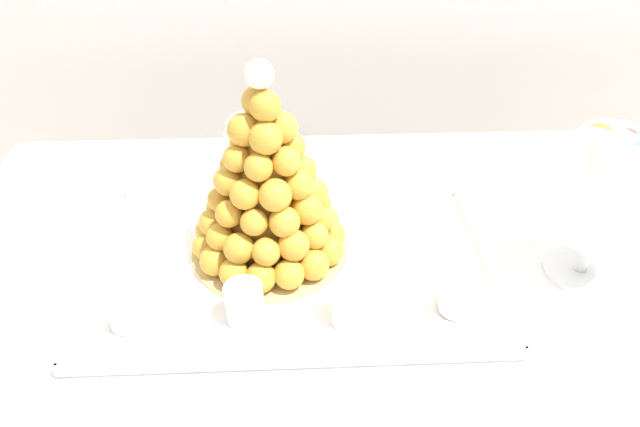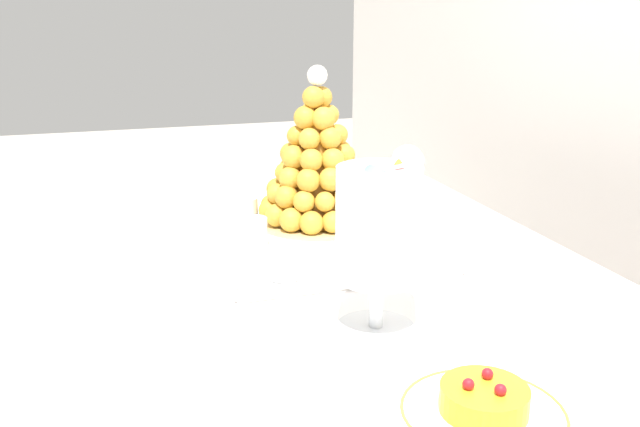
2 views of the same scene
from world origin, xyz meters
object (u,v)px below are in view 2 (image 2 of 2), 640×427
at_px(fruit_tart_plate, 484,406).
at_px(dessert_cup_mid_right, 284,265).
at_px(croquembouche, 317,164).
at_px(macaron_goblet, 381,226).
at_px(dessert_cup_left, 229,195).
at_px(serving_tray, 304,230).
at_px(dessert_cup_centre, 254,234).
at_px(dessert_cup_mid_left, 245,212).
at_px(wine_glass, 407,164).

bearing_deg(fruit_tart_plate, dessert_cup_mid_right, -165.90).
bearing_deg(croquembouche, macaron_goblet, -7.13).
bearing_deg(dessert_cup_left, fruit_tart_plate, 7.49).
bearing_deg(fruit_tart_plate, serving_tray, -179.11).
height_order(macaron_goblet, fruit_tart_plate, macaron_goblet).
height_order(croquembouche, dessert_cup_mid_right, croquembouche).
relative_size(croquembouche, fruit_tart_plate, 1.68).
height_order(dessert_cup_centre, fruit_tart_plate, dessert_cup_centre).
height_order(dessert_cup_left, macaron_goblet, macaron_goblet).
height_order(dessert_cup_mid_left, wine_glass, wine_glass).
distance_m(serving_tray, dessert_cup_left, 0.27).
xyz_separation_m(dessert_cup_left, dessert_cup_mid_right, (0.48, 0.01, -0.00)).
bearing_deg(croquembouche, dessert_cup_centre, -54.63).
xyz_separation_m(croquembouche, dessert_cup_left, (-0.20, -0.16, -0.11)).
bearing_deg(wine_glass, dessert_cup_mid_right, -48.73).
distance_m(macaron_goblet, wine_glass, 0.63).
relative_size(macaron_goblet, wine_glass, 1.70).
bearing_deg(dessert_cup_mid_right, dessert_cup_centre, -174.48).
xyz_separation_m(serving_tray, croquembouche, (-0.04, 0.04, 0.13)).
height_order(dessert_cup_centre, dessert_cup_mid_right, dessert_cup_centre).
bearing_deg(dessert_cup_mid_right, wine_glass, 131.27).
xyz_separation_m(dessert_cup_centre, dessert_cup_mid_right, (0.16, 0.02, -0.01)).
bearing_deg(dessert_cup_mid_left, dessert_cup_centre, -4.62).
distance_m(dessert_cup_mid_left, dessert_cup_centre, 0.15).
bearing_deg(serving_tray, wine_glass, 107.96).
relative_size(serving_tray, fruit_tart_plate, 3.22).
distance_m(dessert_cup_left, dessert_cup_centre, 0.32).
height_order(croquembouche, dessert_cup_centre, croquembouche).
relative_size(dessert_cup_mid_right, wine_glass, 0.39).
relative_size(dessert_cup_mid_left, dessert_cup_mid_right, 0.97).
bearing_deg(wine_glass, croquembouche, -77.65).
bearing_deg(dessert_cup_mid_left, wine_glass, 92.57).
distance_m(serving_tray, dessert_cup_mid_right, 0.27).
height_order(fruit_tart_plate, wine_glass, wine_glass).
height_order(dessert_cup_mid_left, dessert_cup_mid_right, dessert_cup_mid_left).
xyz_separation_m(croquembouche, macaron_goblet, (0.50, -0.06, 0.02)).
relative_size(serving_tray, dessert_cup_centre, 11.00).
relative_size(dessert_cup_centre, fruit_tart_plate, 0.29).
xyz_separation_m(croquembouche, dessert_cup_mid_right, (0.28, -0.15, -0.11)).
distance_m(croquembouche, dessert_cup_mid_left, 0.18).
bearing_deg(dessert_cup_left, dessert_cup_mid_right, 0.93).
relative_size(serving_tray, dessert_cup_mid_right, 10.65).
distance_m(croquembouche, dessert_cup_mid_right, 0.33).
bearing_deg(serving_tray, macaron_goblet, -2.56).
bearing_deg(fruit_tart_plate, dessert_cup_centre, -168.11).
bearing_deg(serving_tray, fruit_tart_plate, 0.89).
relative_size(dessert_cup_mid_left, macaron_goblet, 0.22).
height_order(dessert_cup_left, dessert_cup_mid_right, same).
xyz_separation_m(dessert_cup_left, wine_glass, (0.15, 0.39, 0.08)).
relative_size(serving_tray, croquembouche, 1.92).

